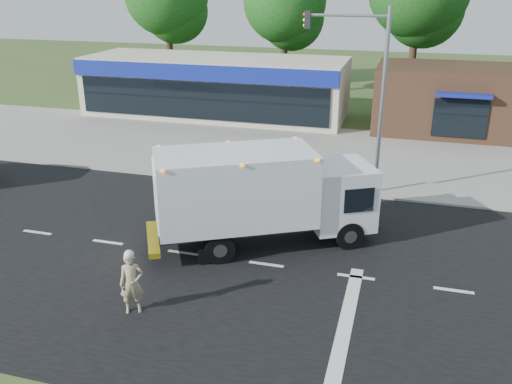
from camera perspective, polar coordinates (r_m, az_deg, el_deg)
ground at (r=18.43m, az=1.09°, el=-7.66°), size 120.00×120.00×0.00m
road_asphalt at (r=18.43m, az=1.09°, el=-7.64°), size 60.00×14.00×0.02m
sidewalk at (r=25.71m, az=5.79°, el=1.11°), size 60.00×2.40×0.12m
parking_apron at (r=31.16m, az=7.74°, el=4.60°), size 60.00×9.00×0.02m
lane_markings at (r=17.03m, az=4.37°, el=-10.33°), size 55.20×7.00×0.01m
ems_box_truck at (r=18.96m, az=0.42°, el=0.08°), size 8.24×5.97×3.56m
emergency_worker at (r=15.96m, az=-12.95°, el=-9.23°), size 0.81×0.71×1.99m
retail_strip_mall at (r=38.46m, az=-4.32°, el=11.04°), size 18.00×6.20×4.00m
brown_storefront at (r=36.34m, az=20.48°, el=9.12°), size 10.00×6.70×4.00m
traffic_signal_pole at (r=23.58m, az=11.71°, el=11.18°), size 3.51×0.25×8.00m
background_trees at (r=44.03m, az=10.04°, el=19.15°), size 36.77×7.39×12.10m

